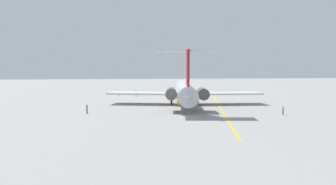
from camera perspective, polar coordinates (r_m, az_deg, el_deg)
ground at (r=79.72m, az=6.37°, el=-1.97°), size 342.71×342.71×0.00m
main_jetliner at (r=77.08m, az=2.94°, el=0.30°), size 41.54×36.82×12.11m
ground_crew_near_nose at (r=99.64m, az=-5.55°, el=-0.06°), size 0.28×0.39×1.74m
ground_crew_near_tail at (r=64.48m, az=19.28°, el=-2.76°), size 0.26×0.38×1.65m
ground_crew_portside at (r=64.42m, az=-13.84°, el=-2.60°), size 0.33×0.33×1.73m
safety_cone_nose at (r=102.25m, az=-8.44°, el=-0.43°), size 0.40×0.40×0.55m
taxiway_centreline at (r=80.38m, az=8.61°, el=-1.93°), size 79.34×17.42×0.01m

